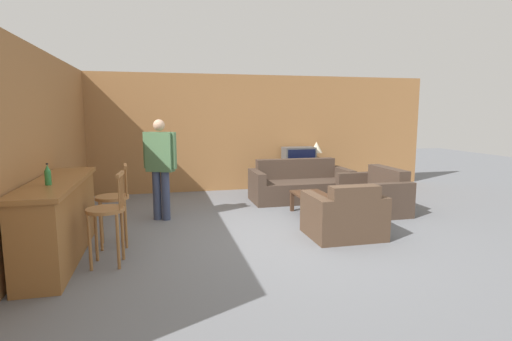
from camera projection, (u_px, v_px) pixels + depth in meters
name	position (u px, v px, depth m)	size (l,w,h in m)	color
ground_plane	(281.00, 237.00, 5.69)	(24.00, 24.00, 0.00)	slate
wall_back	(234.00, 133.00, 9.04)	(9.40, 0.08, 2.60)	#9E6B3D
wall_left	(55.00, 143.00, 6.05)	(0.08, 8.67, 2.60)	#9E6B3D
bar_counter	(59.00, 219.00, 4.81)	(0.55, 2.28, 0.96)	brown
bar_chair_near	(107.00, 216.00, 4.57)	(0.46, 0.46, 1.08)	#996638
bar_chair_mid	(114.00, 202.00, 5.24)	(0.47, 0.47, 1.08)	#996638
couch_far	(300.00, 186.00, 8.08)	(1.99, 0.89, 0.81)	#423328
armchair_near	(344.00, 217.00, 5.65)	(1.00, 0.85, 0.79)	#4C3828
loveseat_right	(374.00, 195.00, 7.19)	(0.82, 1.36, 0.78)	#423328
coffee_table	(313.00, 198.00, 6.80)	(0.54, 0.92, 0.38)	#472D1E
tv_unit	(298.00, 178.00, 9.18)	(1.18, 0.51, 0.54)	black
tv	(299.00, 157.00, 9.11)	(0.71, 0.41, 0.44)	#4C4C4C
bottle	(48.00, 175.00, 4.40)	(0.07, 0.07, 0.24)	#2D7F3D
book_on_table	(312.00, 195.00, 6.70)	(0.20, 0.16, 0.02)	black
table_lamp	(316.00, 148.00, 9.19)	(0.28, 0.28, 0.55)	brown
person_by_window	(160.00, 164.00, 6.49)	(0.53, 0.35, 1.65)	#384260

